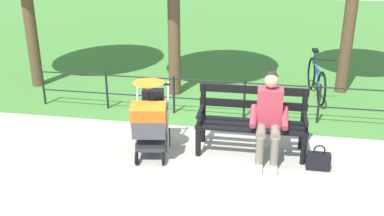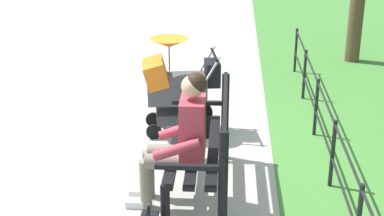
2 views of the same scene
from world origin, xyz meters
name	(u,v)px [view 2 (image 2 of 2)]	position (x,y,z in m)	size (l,w,h in m)	color
ground_plane	(199,154)	(0.00, 0.00, 0.00)	(60.00, 60.00, 0.00)	#ADA89E
park_bench	(207,141)	(-0.81, -0.12, 0.53)	(1.60, 0.61, 0.96)	black
person_on_bench	(180,136)	(-1.06, 0.11, 0.68)	(0.53, 0.74, 1.28)	slate
stroller	(176,85)	(0.61, 0.32, 0.59)	(0.63, 0.95, 1.15)	black
park_fence	(324,123)	(0.00, -1.32, 0.41)	(6.34, 0.04, 0.70)	black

